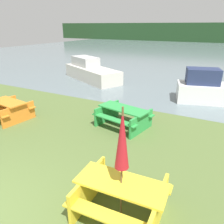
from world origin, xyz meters
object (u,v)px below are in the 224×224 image
picnic_table_green (123,115)px  umbrella_crimson (122,140)px  picnic_table_yellow (121,195)px  boat_second (91,72)px  picnic_table_orange (9,108)px  boat (211,90)px

picnic_table_green → umbrella_crimson: (1.66, -3.67, 1.21)m
picnic_table_yellow → boat_second: 11.59m
boat_second → picnic_table_yellow: bearing=-27.3°
picnic_table_yellow → umbrella_crimson: size_ratio=0.79×
picnic_table_orange → boat: (6.80, 5.93, 0.16)m
picnic_table_orange → boat: size_ratio=0.47×
picnic_table_yellow → picnic_table_green: bearing=114.3°
boat_second → boat: bearing=17.5°
umbrella_crimson → picnic_table_yellow: bearing=180.0°
umbrella_crimson → boat: bearing=83.7°
picnic_table_green → boat: (2.56, 4.46, 0.15)m
picnic_table_orange → picnic_table_green: size_ratio=0.82×
umbrella_crimson → boat: umbrella_crimson is taller
picnic_table_green → boat_second: size_ratio=0.41×
boat → picnic_table_orange: bearing=-154.2°
picnic_table_yellow → picnic_table_orange: bearing=159.6°
picnic_table_yellow → boat_second: bearing=125.7°
picnic_table_orange → boat_second: (-0.86, 7.21, 0.11)m
picnic_table_green → boat_second: bearing=131.7°
umbrella_crimson → boat_second: bearing=125.7°
boat → picnic_table_green: bearing=-135.1°
umbrella_crimson → picnic_table_green: bearing=114.3°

